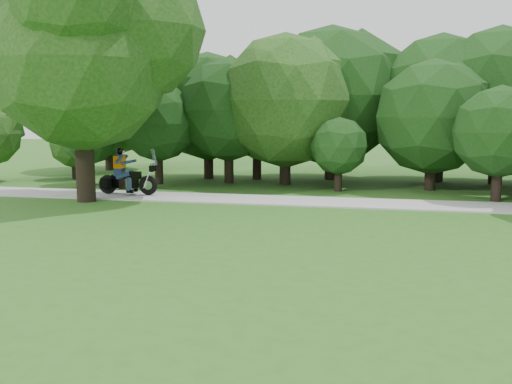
# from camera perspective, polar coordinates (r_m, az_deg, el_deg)

# --- Properties ---
(ground) EXTENTS (100.00, 100.00, 0.00)m
(ground) POSITION_cam_1_polar(r_m,az_deg,el_deg) (12.90, 11.83, -6.85)
(ground) COLOR #2C5D1A
(ground) RESTS_ON ground
(walkway) EXTENTS (60.00, 2.20, 0.06)m
(walkway) POSITION_cam_1_polar(r_m,az_deg,el_deg) (20.74, 12.03, -1.16)
(walkway) COLOR #A7A7A1
(walkway) RESTS_ON ground
(tree_line) EXTENTS (40.16, 12.16, 7.56)m
(tree_line) POSITION_cam_1_polar(r_m,az_deg,el_deg) (27.16, 17.73, 8.33)
(tree_line) COLOR black
(tree_line) RESTS_ON ground
(big_tree_west) EXTENTS (8.64, 6.56, 9.96)m
(big_tree_west) POSITION_cam_1_polar(r_m,az_deg,el_deg) (22.16, -16.82, 14.12)
(big_tree_west) COLOR black
(big_tree_west) RESTS_ON ground
(touring_motorcycle) EXTENTS (2.44, 0.71, 1.86)m
(touring_motorcycle) POSITION_cam_1_polar(r_m,az_deg,el_deg) (22.91, -13.07, 1.45)
(touring_motorcycle) COLOR black
(touring_motorcycle) RESTS_ON walkway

